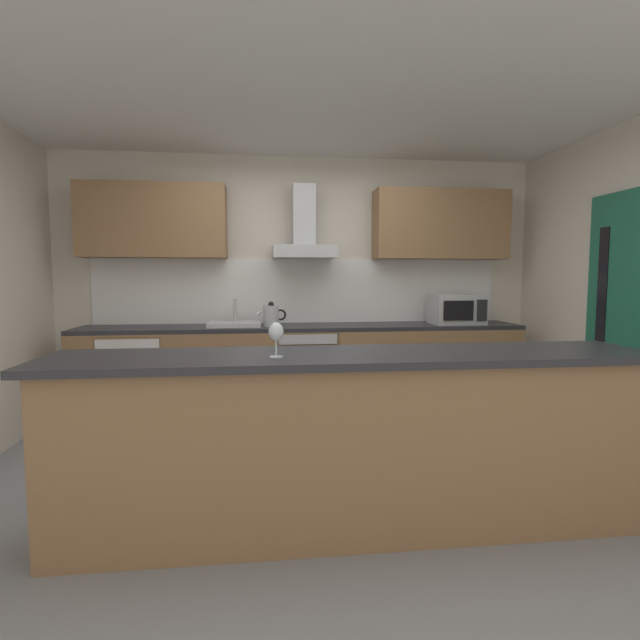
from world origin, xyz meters
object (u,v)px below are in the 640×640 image
(microwave, at_px, (457,309))
(kettle, at_px, (271,315))
(oven, at_px, (305,370))
(sink, at_px, (235,323))
(refrigerator, at_px, (136,377))
(range_hood, at_px, (304,235))
(wine_glass, at_px, (276,333))

(microwave, distance_m, kettle, 1.87)
(oven, xyz_separation_m, sink, (-0.68, 0.01, 0.47))
(sink, bearing_deg, refrigerator, -179.15)
(kettle, bearing_deg, oven, 5.79)
(kettle, bearing_deg, sink, 172.75)
(range_hood, height_order, wine_glass, range_hood)
(refrigerator, distance_m, kettle, 1.40)
(kettle, height_order, wine_glass, wine_glass)
(refrigerator, relative_size, range_hood, 1.18)
(sink, distance_m, kettle, 0.36)
(refrigerator, bearing_deg, kettle, -1.39)
(sink, bearing_deg, oven, -0.92)
(sink, bearing_deg, kettle, -7.25)
(microwave, height_order, range_hood, range_hood)
(oven, bearing_deg, sink, 179.08)
(kettle, distance_m, range_hood, 0.86)
(sink, xyz_separation_m, kettle, (0.35, -0.04, 0.08))
(refrigerator, distance_m, range_hood, 2.11)
(microwave, height_order, kettle, microwave)
(wine_glass, bearing_deg, sink, 97.92)
(kettle, bearing_deg, wine_glass, -90.70)
(oven, xyz_separation_m, microwave, (1.53, -0.03, 0.59))
(oven, height_order, kettle, kettle)
(oven, xyz_separation_m, wine_glass, (-0.36, -2.31, 0.63))
(oven, bearing_deg, kettle, -174.21)
(microwave, bearing_deg, range_hood, 174.14)
(sink, xyz_separation_m, range_hood, (0.68, 0.12, 0.86))
(range_hood, bearing_deg, refrigerator, -175.30)
(oven, relative_size, kettle, 2.77)
(refrigerator, xyz_separation_m, wine_glass, (1.25, -2.31, 0.67))
(kettle, distance_m, wine_glass, 2.28)
(kettle, bearing_deg, microwave, 0.18)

